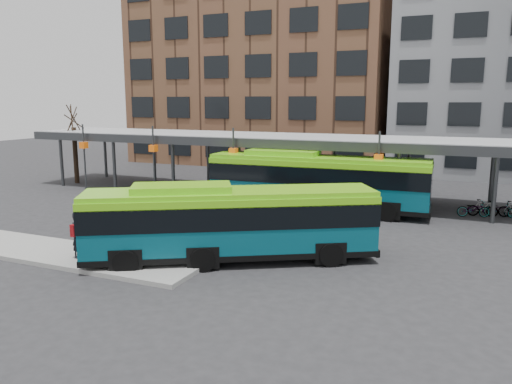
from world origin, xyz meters
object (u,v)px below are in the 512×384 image
Objects in this scene: bus_rear at (316,180)px; pedestrian at (78,235)px; bus_front at (230,221)px; tree at (75,152)px.

bus_rear is 14.46m from pedestrian.
pedestrian is (-6.06, -13.10, -0.72)m from bus_rear.
bus_front is 0.87× the size of bus_rear.
tree is 21.03m from pedestrian.
pedestrian is (-5.59, -2.50, -0.55)m from bus_front.
tree is at bearing 171.53° from bus_rear.
pedestrian is at bearing 173.97° from bus_front.
bus_front is 6.15m from pedestrian.
tree is 0.50× the size of bus_front.
bus_rear is at bearing 57.32° from bus_front.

